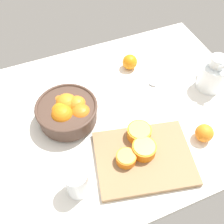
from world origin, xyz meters
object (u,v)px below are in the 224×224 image
object	(u,v)px
orange_half_2	(144,149)
spoon	(144,82)
orange_half_1	(139,132)
loose_orange_1	(130,62)
orange_half_0	(126,158)
cutting_board	(144,158)
juice_pitcher	(212,77)
fruit_bowl	(68,112)
juice_glass	(77,183)
loose_orange_0	(204,133)

from	to	relation	value
orange_half_2	spoon	bearing A→B (deg)	62.74
orange_half_1	loose_orange_1	distance (cm)	38.44
orange_half_0	orange_half_2	distance (cm)	7.02
cutting_board	orange_half_0	world-z (taller)	orange_half_0
orange_half_0	spoon	xyz separation A→B (cm)	(23.29, 32.28, -3.25)
cutting_board	orange_half_1	size ratio (longest dim) A/B	3.81
juice_pitcher	fruit_bowl	bearing A→B (deg)	174.69
orange_half_0	loose_orange_1	bearing A→B (deg)	63.79
orange_half_1	loose_orange_1	bearing A→B (deg)	70.20
cutting_board	spoon	xyz separation A→B (cm)	(16.88, 33.37, -0.58)
fruit_bowl	cutting_board	distance (cm)	33.02
juice_pitcher	orange_half_1	distance (cm)	41.41
juice_glass	loose_orange_0	distance (cm)	48.64
spoon	orange_half_2	bearing A→B (deg)	-117.26
orange_half_1	juice_pitcher	bearing A→B (deg)	17.65
juice_pitcher	orange_half_2	distance (cm)	45.25
spoon	fruit_bowl	bearing A→B (deg)	-169.41
orange_half_0	orange_half_2	xyz separation A→B (cm)	(6.98, 0.61, 0.44)
orange_half_1	loose_orange_1	xyz separation A→B (cm)	(13.02, 36.16, -0.79)
cutting_board	orange_half_0	bearing A→B (deg)	170.38
juice_pitcher	orange_half_1	bearing A→B (deg)	-162.35
loose_orange_1	juice_glass	bearing A→B (deg)	-130.57
juice_glass	loose_orange_1	bearing A→B (deg)	49.43
orange_half_1	orange_half_2	size ratio (longest dim) A/B	1.03
loose_orange_0	juice_glass	bearing A→B (deg)	-178.51
cutting_board	spoon	distance (cm)	37.40
fruit_bowl	spoon	world-z (taller)	fruit_bowl
juice_pitcher	orange_half_0	size ratio (longest dim) A/B	2.42
fruit_bowl	orange_half_1	bearing A→B (deg)	-40.76
loose_orange_0	orange_half_0	bearing A→B (deg)	177.40
cutting_board	orange_half_2	xyz separation A→B (cm)	(0.57, 1.70, 3.11)
orange_half_2	spoon	xyz separation A→B (cm)	(16.31, 31.67, -3.69)
juice_glass	loose_orange_0	xyz separation A→B (cm)	(48.60, 1.27, -1.35)
juice_pitcher	orange_half_1	world-z (taller)	juice_pitcher
juice_pitcher	spoon	bearing A→B (deg)	153.32
cutting_board	orange_half_2	bearing A→B (deg)	71.45
juice_pitcher	loose_orange_0	distance (cm)	27.62
fruit_bowl	orange_half_2	size ratio (longest dim) A/B	2.76
fruit_bowl	loose_orange_1	world-z (taller)	fruit_bowl
orange_half_0	cutting_board	bearing A→B (deg)	-9.62
juice_pitcher	juice_glass	xyz separation A→B (cm)	(-65.97, -22.59, -1.18)
fruit_bowl	juice_glass	bearing A→B (deg)	-100.97
loose_orange_1	spoon	world-z (taller)	loose_orange_1
juice_glass	orange_half_0	xyz separation A→B (cm)	(18.12, 2.65, -1.00)
orange_half_2	loose_orange_0	xyz separation A→B (cm)	(23.50, -2.00, -0.79)
cutting_board	orange_half_2	world-z (taller)	orange_half_2
orange_half_2	fruit_bowl	bearing A→B (deg)	128.20
orange_half_0	loose_orange_1	world-z (taller)	loose_orange_1
orange_half_2	loose_orange_0	size ratio (longest dim) A/B	1.27
juice_glass	spoon	distance (cm)	54.34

